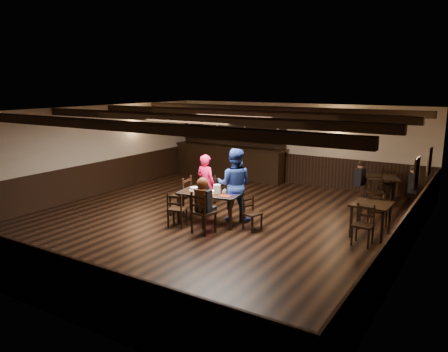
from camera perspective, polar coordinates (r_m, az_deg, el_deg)
The scene contains 25 objects.
ground at distance 10.88m, azimuth -1.37°, elevation -5.90°, with size 10.00×10.00×0.00m, color black.
room_shell at distance 10.50m, azimuth -1.26°, elevation 3.25°, with size 9.02×10.02×2.71m.
dining_table at distance 10.60m, azimuth -1.88°, elevation -2.65°, with size 1.59×0.95×0.75m.
chair_near_left at distance 10.35m, azimuth -6.29°, elevation -4.04°, with size 0.48×0.46×0.85m.
chair_near_right at distance 9.82m, azimuth -3.01°, elevation -4.44°, with size 0.50×0.49×0.97m.
chair_end_left at distance 11.25m, azimuth -5.30°, elevation -2.18°, with size 0.51×0.53×1.02m.
chair_end_right at distance 10.19m, azimuth 3.47°, elevation -4.51°, with size 0.44×0.45×0.77m.
chair_far_pushed at distance 12.24m, azimuth -2.01°, elevation -1.51°, with size 0.46×0.45×0.83m.
woman_pink at distance 11.40m, azimuth -2.39°, elevation -1.02°, with size 0.57×0.37×1.55m, color #FF1B4E.
man_blue at distance 10.72m, azimuth 1.37°, elevation -1.16°, with size 0.88×0.68×1.81m, color navy.
seated_person at distance 9.79m, azimuth -2.76°, elevation -2.77°, with size 0.35×0.53×0.86m.
cake at distance 10.81m, azimuth -3.91°, elevation -1.69°, with size 0.26×0.26×0.09m.
plate_stack_a at distance 10.54m, azimuth -2.36°, elevation -1.81°, with size 0.16×0.16×0.15m, color white.
plate_stack_b at distance 10.53m, azimuth -0.93°, elevation -1.67°, with size 0.17×0.17×0.20m, color white.
tea_light at distance 10.61m, azimuth -1.47°, elevation -2.01°, with size 0.05×0.05×0.06m.
salt_shaker at distance 10.38m, azimuth -0.11°, elevation -2.20°, with size 0.04×0.04×0.09m, color silver.
pepper_shaker at distance 10.31m, azimuth -0.09°, elevation -2.31°, with size 0.03×0.03×0.08m, color #A5A8AD.
drink_glass at distance 10.51m, azimuth 0.09°, elevation -1.99°, with size 0.06×0.06×0.10m, color silver.
menu_red at distance 10.28m, azimuth 0.13°, elevation -2.59°, with size 0.27×0.19×0.00m, color maroon.
menu_blue at distance 10.43m, azimuth 1.11°, elevation -2.38°, with size 0.26×0.18×0.00m, color #0E0F47.
bar_counter at distance 15.85m, azimuth 0.70°, elevation 2.50°, with size 4.44×0.70×2.20m.
back_table_a at distance 10.20m, azimuth 18.70°, elevation -3.97°, with size 0.82×0.82×0.75m.
back_table_b at distance 13.16m, azimuth 19.88°, elevation -0.52°, with size 1.13×1.13×0.75m.
bg_patron_left at distance 13.13m, azimuth 17.37°, elevation 0.34°, with size 0.25×0.36×0.70m.
bg_patron_right at distance 12.77m, azimuth 23.51°, elevation -0.34°, with size 0.24×0.37×0.74m.
Camera 1 is at (5.70, -8.64, 3.35)m, focal length 35.00 mm.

